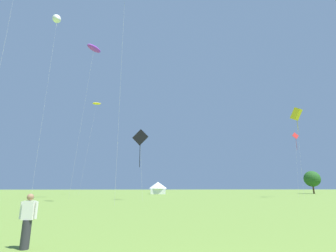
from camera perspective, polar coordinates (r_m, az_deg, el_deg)
The scene contains 9 objects.
kite_white_delta at distance 54.61m, azimuth -23.70°, elevation 21.27°, with size 2.27×3.54×33.17m.
kite_yellow_box at distance 55.93m, azimuth 26.95°, elevation 2.41°, with size 2.49×2.78×17.25m.
kite_purple_parafoil at distance 53.90m, azimuth -16.35°, elevation 16.42°, with size 3.52×3.49×29.05m.
kite_black_diamond at distance 40.49m, azimuth -6.28°, elevation -2.88°, with size 2.65×1.70×11.06m.
kite_yellow_parafoil at distance 68.10m, azimuth -15.80°, elevation 4.82°, with size 3.35×2.49×23.30m.
kite_red_diamond at distance 59.58m, azimuth 26.84°, elevation -2.39°, with size 2.98×2.49×13.23m.
person_spectator at distance 9.99m, azimuth -29.14°, elevation -18.30°, with size 0.57×0.28×1.73m.
festival_tent_left at distance 74.08m, azimuth -2.29°, elevation -13.64°, with size 5.18×5.18×3.37m.
tree_distant_left at distance 88.54m, azimuth 29.75°, elevation -10.32°, with size 4.64×4.64×6.64m.
Camera 1 is at (-2.15, -3.84, 1.95)m, focal length 27.02 mm.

